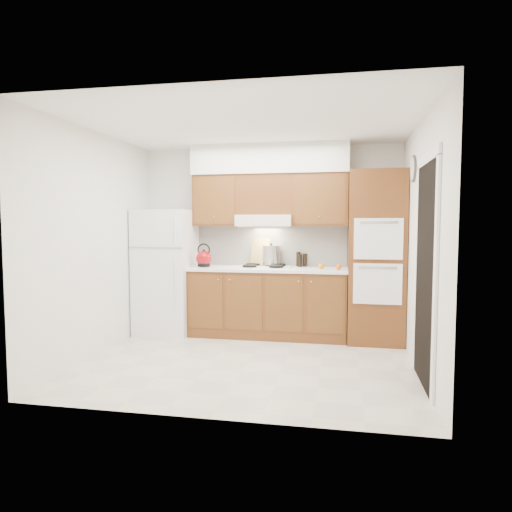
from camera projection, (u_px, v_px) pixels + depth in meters
The scene contains 26 objects.
floor at pixel (248, 362), 5.06m from camera, with size 3.60×3.60×0.00m, color #B9AFA1.
ceiling at pixel (248, 124), 4.87m from camera, with size 3.60×3.60×0.00m, color white.
wall_back at pixel (270, 240), 6.44m from camera, with size 3.60×0.02×2.60m, color white.
wall_left at pixel (97, 244), 5.30m from camera, with size 0.02×3.00×2.60m, color white.
wall_right at pixel (421, 247), 4.63m from camera, with size 0.02×3.00×2.60m, color white.
fridge at pixel (166, 272), 6.38m from camera, with size 0.75×0.72×1.72m, color white.
base_cabinets at pixel (268, 303), 6.20m from camera, with size 2.11×0.60×0.90m, color brown.
countertop at pixel (268, 269), 6.16m from camera, with size 2.13×0.62×0.04m, color white.
backsplash at pixel (271, 246), 6.42m from camera, with size 2.11×0.03×0.56m, color white.
oven_cabinet at pixel (376, 257), 5.87m from camera, with size 0.70×0.65×2.20m, color brown.
upper_cab_left at pixel (217, 201), 6.37m from camera, with size 0.63×0.33×0.70m, color brown.
upper_cab_right at pixel (320, 200), 6.10m from camera, with size 0.73×0.33×0.70m, color brown.
range_hood at pixel (265, 221), 6.20m from camera, with size 0.75×0.45×0.15m, color silver.
upper_cab_over_hood at pixel (266, 195), 6.24m from camera, with size 0.75×0.33×0.55m, color brown.
soffit at pixel (269, 160), 6.18m from camera, with size 2.13×0.36×0.40m, color silver.
cooktop at pixel (264, 267), 6.18m from camera, with size 0.74×0.50×0.01m, color white.
doorway at pixel (425, 275), 4.31m from camera, with size 0.02×0.90×2.10m, color black.
wall_clock at pixel (413, 169), 5.11m from camera, with size 0.30×0.30×0.02m, color #3F3833.
kettle at pixel (204, 258), 6.24m from camera, with size 0.21×0.21×0.21m, color maroon.
cutting_board at pixel (260, 252), 6.37m from camera, with size 0.28×0.02×0.38m, color tan.
stock_pot at pixel (271, 255), 6.31m from camera, with size 0.24×0.24×0.25m, color #BBBABF.
condiment_a at pixel (298, 259), 6.33m from camera, with size 0.06×0.06×0.20m, color black.
condiment_b at pixel (305, 260), 6.31m from camera, with size 0.06×0.06×0.18m, color black.
condiment_c at pixel (300, 261), 6.24m from camera, with size 0.06×0.06×0.17m, color black.
orange_near at pixel (339, 267), 5.85m from camera, with size 0.07×0.07×0.07m, color #DD510B.
orange_far at pixel (321, 266), 5.95m from camera, with size 0.08×0.08×0.08m, color orange.
Camera 1 is at (1.01, -4.86, 1.55)m, focal length 32.00 mm.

